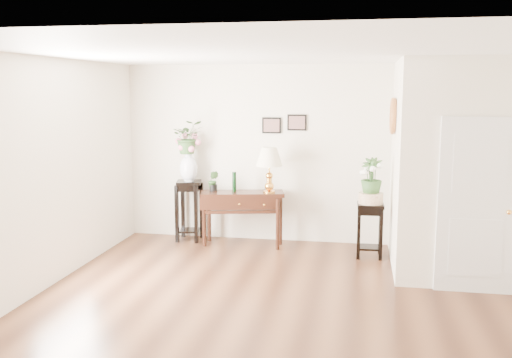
% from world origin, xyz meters
% --- Properties ---
extents(floor, '(6.00, 5.50, 0.02)m').
position_xyz_m(floor, '(0.00, 0.00, 0.00)').
color(floor, brown).
rests_on(floor, ground).
extents(ceiling, '(6.00, 5.50, 0.02)m').
position_xyz_m(ceiling, '(0.00, 0.00, 2.80)').
color(ceiling, white).
rests_on(ceiling, ground).
extents(wall_back, '(6.00, 0.02, 2.80)m').
position_xyz_m(wall_back, '(0.00, 2.75, 1.40)').
color(wall_back, silver).
rests_on(wall_back, ground).
extents(wall_front, '(6.00, 0.02, 2.80)m').
position_xyz_m(wall_front, '(0.00, -2.75, 1.40)').
color(wall_front, silver).
rests_on(wall_front, ground).
extents(wall_left, '(0.02, 5.50, 2.80)m').
position_xyz_m(wall_left, '(-3.00, 0.00, 1.40)').
color(wall_left, silver).
rests_on(wall_left, ground).
extents(partition, '(1.80, 1.95, 2.80)m').
position_xyz_m(partition, '(2.10, 1.77, 1.40)').
color(partition, silver).
rests_on(partition, floor).
extents(door, '(0.90, 0.05, 2.10)m').
position_xyz_m(door, '(2.10, 0.78, 1.05)').
color(door, silver).
rests_on(door, floor).
extents(art_print_left, '(0.30, 0.02, 0.25)m').
position_xyz_m(art_print_left, '(-0.65, 2.73, 1.85)').
color(art_print_left, black).
rests_on(art_print_left, wall_back).
extents(art_print_right, '(0.30, 0.02, 0.25)m').
position_xyz_m(art_print_right, '(-0.25, 2.73, 1.90)').
color(art_print_right, black).
rests_on(art_print_right, wall_back).
extents(wall_ornament, '(0.07, 0.51, 0.51)m').
position_xyz_m(wall_ornament, '(1.16, 1.90, 2.05)').
color(wall_ornament, '#AD6C3B').
rests_on(wall_ornament, partition).
extents(console_table, '(1.33, 0.69, 0.85)m').
position_xyz_m(console_table, '(-1.04, 2.32, 0.42)').
color(console_table, '#321A0E').
rests_on(console_table, floor).
extents(table_lamp, '(0.46, 0.46, 0.71)m').
position_xyz_m(table_lamp, '(-0.62, 2.32, 1.20)').
color(table_lamp, gold).
rests_on(table_lamp, console_table).
extents(green_vase, '(0.08, 0.08, 0.31)m').
position_xyz_m(green_vase, '(-1.17, 2.32, 1.02)').
color(green_vase, black).
rests_on(green_vase, console_table).
extents(potted_plant, '(0.17, 0.14, 0.30)m').
position_xyz_m(potted_plant, '(-1.50, 2.32, 1.00)').
color(potted_plant, '#2F5627').
rests_on(potted_plant, console_table).
extents(plant_stand_a, '(0.45, 0.45, 0.97)m').
position_xyz_m(plant_stand_a, '(-1.94, 2.47, 0.48)').
color(plant_stand_a, black).
rests_on(plant_stand_a, floor).
extents(porcelain_vase, '(0.29, 0.29, 0.49)m').
position_xyz_m(porcelain_vase, '(-1.94, 2.47, 1.19)').
color(porcelain_vase, white).
rests_on(porcelain_vase, plant_stand_a).
extents(lily_arrangement, '(0.60, 0.57, 0.53)m').
position_xyz_m(lily_arrangement, '(-1.94, 2.47, 1.63)').
color(lily_arrangement, '#2F5627').
rests_on(lily_arrangement, porcelain_vase).
extents(plant_stand_b, '(0.38, 0.38, 0.79)m').
position_xyz_m(plant_stand_b, '(0.90, 2.04, 0.40)').
color(plant_stand_b, black).
rests_on(plant_stand_b, floor).
extents(ceramic_bowl, '(0.44, 0.44, 0.16)m').
position_xyz_m(ceramic_bowl, '(0.90, 2.04, 0.87)').
color(ceramic_bowl, beige).
rests_on(ceramic_bowl, plant_stand_b).
extents(narcissus, '(0.32, 0.32, 0.54)m').
position_xyz_m(narcissus, '(0.90, 2.04, 1.18)').
color(narcissus, '#2F5627').
rests_on(narcissus, ceramic_bowl).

